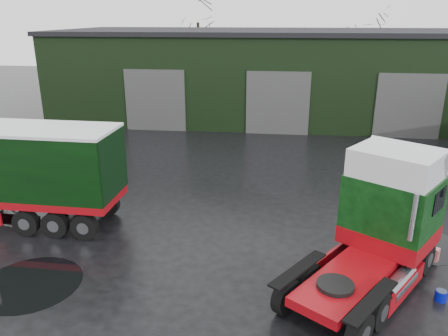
% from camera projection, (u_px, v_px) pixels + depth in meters
% --- Properties ---
extents(ground, '(100.00, 100.00, 0.00)m').
position_uv_depth(ground, '(215.00, 232.00, 15.54)').
color(ground, black).
extents(warehouse, '(32.40, 12.40, 6.30)m').
position_uv_depth(warehouse, '(279.00, 73.00, 32.99)').
color(warehouse, black).
rests_on(warehouse, ground).
extents(hero_tractor, '(5.66, 6.55, 3.83)m').
position_uv_depth(hero_tractor, '(366.00, 230.00, 11.57)').
color(hero_tractor, black).
rests_on(hero_tractor, ground).
extents(wash_bucket, '(0.32, 0.32, 0.29)m').
position_uv_depth(wash_bucket, '(441.00, 296.00, 11.75)').
color(wash_bucket, '#070D9A').
rests_on(wash_bucket, ground).
extents(tree_back_a, '(4.40, 4.40, 9.50)m').
position_uv_depth(tree_back_a, '(198.00, 43.00, 42.77)').
color(tree_back_a, black).
rests_on(tree_back_a, ground).
extents(tree_back_b, '(4.40, 4.40, 7.50)m').
position_uv_depth(tree_back_b, '(365.00, 55.00, 41.21)').
color(tree_back_b, black).
rests_on(tree_back_b, ground).
extents(puddle_0, '(2.89, 2.89, 0.01)m').
position_uv_depth(puddle_0, '(31.00, 284.00, 12.53)').
color(puddle_0, black).
rests_on(puddle_0, ground).
extents(puddle_1, '(2.89, 2.89, 0.01)m').
position_uv_depth(puddle_1, '(415.00, 243.00, 14.75)').
color(puddle_1, black).
rests_on(puddle_1, ground).
extents(puddle_2, '(2.89, 2.89, 0.01)m').
position_uv_depth(puddle_2, '(37.00, 211.00, 17.17)').
color(puddle_2, black).
rests_on(puddle_2, ground).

